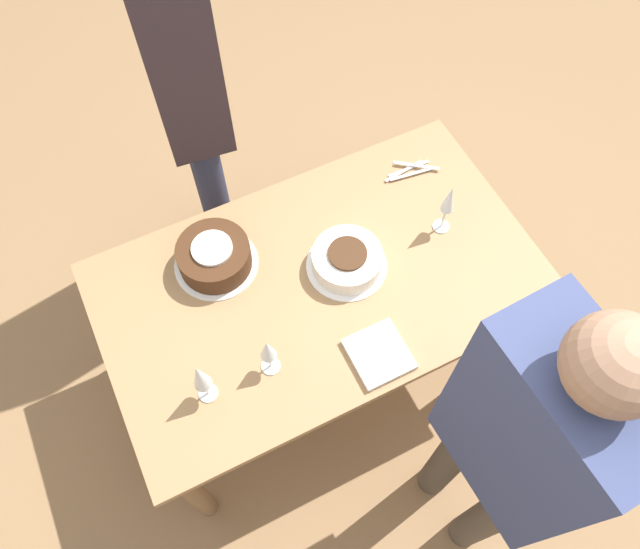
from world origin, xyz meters
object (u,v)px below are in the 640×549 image
object	(u,v)px
cake_center_white	(347,260)
person_cutting	(181,73)
cake_front_chocolate	(214,257)
wine_glass_far	(200,377)
person_watching	(520,444)
wine_glass_extra	(449,201)
wine_glass_near	(268,351)

from	to	relation	value
cake_center_white	person_cutting	distance (m)	0.84
cake_front_chocolate	person_cutting	world-z (taller)	person_cutting
cake_front_chocolate	wine_glass_far	bearing A→B (deg)	65.16
cake_front_chocolate	wine_glass_far	world-z (taller)	wine_glass_far
person_cutting	person_watching	distance (m)	1.56
cake_center_white	wine_glass_extra	xyz separation A→B (m)	(-0.38, 0.01, 0.12)
cake_front_chocolate	wine_glass_far	xyz separation A→B (m)	(0.19, 0.42, 0.10)
wine_glass_far	person_cutting	xyz separation A→B (m)	(-0.33, -0.95, 0.20)
wine_glass_far	person_watching	xyz separation A→B (m)	(-0.66, 0.58, 0.14)
cake_center_white	person_cutting	size ratio (longest dim) A/B	0.16
wine_glass_far	cake_center_white	bearing A→B (deg)	-160.26
cake_front_chocolate	wine_glass_near	xyz separation A→B (m)	(-0.02, 0.42, 0.08)
wine_glass_far	person_watching	world-z (taller)	person_watching
person_watching	wine_glass_far	bearing A→B (deg)	46.50
person_cutting	person_watching	world-z (taller)	person_cutting
cake_front_chocolate	person_watching	world-z (taller)	person_watching
wine_glass_near	wine_glass_far	distance (m)	0.21
wine_glass_far	person_cutting	distance (m)	1.03
cake_front_chocolate	person_watching	xyz separation A→B (m)	(-0.47, 1.00, 0.25)
wine_glass_near	wine_glass_extra	xyz separation A→B (m)	(-0.76, -0.21, 0.02)
cake_front_chocolate	person_cutting	xyz separation A→B (m)	(-0.14, -0.53, 0.30)
wine_glass_near	person_watching	bearing A→B (deg)	128.18
cake_front_chocolate	person_watching	size ratio (longest dim) A/B	0.17
wine_glass_far	wine_glass_extra	distance (m)	0.99
cake_center_white	wine_glass_extra	size ratio (longest dim) A/B	1.21
wine_glass_near	cake_front_chocolate	bearing A→B (deg)	-87.82
wine_glass_extra	cake_front_chocolate	bearing A→B (deg)	-15.33
person_cutting	wine_glass_extra	bearing A→B (deg)	46.55
cake_front_chocolate	person_cutting	distance (m)	0.63
cake_front_chocolate	wine_glass_extra	size ratio (longest dim) A/B	1.25
cake_front_chocolate	wine_glass_near	bearing A→B (deg)	92.18
wine_glass_near	wine_glass_far	xyz separation A→B (m)	(0.21, -0.00, 0.02)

